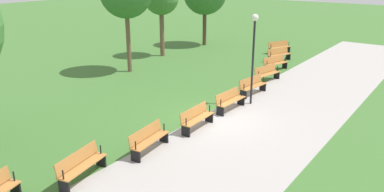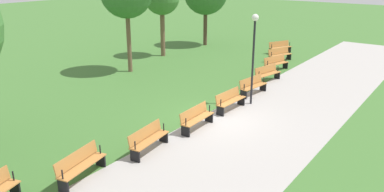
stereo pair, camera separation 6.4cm
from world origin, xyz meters
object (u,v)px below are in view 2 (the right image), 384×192
at_px(bench_0, 280,47).
at_px(bench_8, 81,164).
at_px(bench_3, 267,73).
at_px(bench_6, 196,118).
at_px(bench_1, 280,54).
at_px(bench_2, 276,63).
at_px(bench_5, 230,100).
at_px(bench_7, 148,139).
at_px(bench_4, 253,85).
at_px(lamp_post, 254,43).

xyz_separation_m(bench_0, bench_8, (20.76, 2.55, 0.00)).
xyz_separation_m(bench_3, bench_6, (7.94, 0.65, 0.00)).
bearing_deg(bench_1, bench_3, 37.42).
height_order(bench_2, bench_5, same).
relative_size(bench_0, bench_7, 0.99).
bearing_deg(bench_0, bench_5, 39.78).
distance_m(bench_2, bench_4, 5.32).
xyz_separation_m(bench_2, bench_8, (15.80, 0.64, 0.00)).
bearing_deg(bench_0, bench_3, 44.45).
height_order(bench_4, lamp_post, lamp_post).
xyz_separation_m(bench_3, bench_8, (13.22, 0.00, 0.00)).
bearing_deg(bench_1, bench_8, 25.75).
bearing_deg(lamp_post, bench_2, -165.50).
bearing_deg(lamp_post, bench_8, -6.45).
xyz_separation_m(bench_0, bench_1, (2.44, 1.05, 0.00)).
bearing_deg(bench_4, bench_1, -158.97).
bearing_deg(bench_7, bench_5, 170.64).
height_order(bench_2, lamp_post, lamp_post).
bearing_deg(bench_7, bench_6, 168.30).
bearing_deg(bench_2, bench_1, -144.93).
bearing_deg(bench_6, bench_4, 179.99).
height_order(bench_5, lamp_post, lamp_post).
distance_m(bench_1, bench_8, 18.38).
relative_size(bench_1, bench_2, 0.99).
bearing_deg(bench_4, bench_8, 4.70).
relative_size(bench_1, lamp_post, 0.45).
distance_m(bench_2, bench_6, 10.60).
height_order(bench_1, bench_6, same).
bearing_deg(bench_6, bench_1, -173.01).
bearing_deg(bench_5, bench_8, -2.32).
xyz_separation_m(bench_7, bench_8, (2.63, -0.43, 0.00)).
bearing_deg(bench_6, bench_3, -177.68).
relative_size(bench_1, bench_7, 1.00).
distance_m(bench_0, bench_8, 20.92).
height_order(bench_1, lamp_post, lamp_post).
relative_size(bench_1, bench_8, 0.99).
relative_size(bench_8, lamp_post, 0.45).
relative_size(bench_4, bench_8, 0.99).
bearing_deg(bench_6, bench_8, -9.34).
distance_m(bench_3, bench_4, 2.66).
xyz_separation_m(bench_2, bench_3, (2.58, 0.64, 0.00)).
relative_size(bench_0, bench_8, 0.98).
relative_size(bench_6, lamp_post, 0.44).
bearing_deg(bench_8, bench_1, 172.95).
xyz_separation_m(bench_3, lamp_post, (3.96, 1.05, 2.47)).
height_order(bench_0, bench_2, same).
bearing_deg(bench_0, bench_7, 35.11).
xyz_separation_m(bench_0, bench_5, (12.82, 3.20, 0.00)).
relative_size(bench_4, bench_5, 1.01).
distance_m(bench_1, lamp_post, 9.73).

